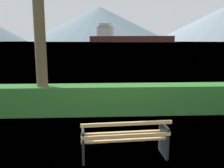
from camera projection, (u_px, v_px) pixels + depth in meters
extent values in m
plane|color=#4C6B33|center=(124.00, 157.00, 4.95)|extent=(1400.00, 1400.00, 0.00)
plane|color=#7A99A8|center=(100.00, 42.00, 307.12)|extent=(620.00, 620.00, 0.00)
cube|color=tan|center=(126.00, 140.00, 4.68)|extent=(1.76, 0.19, 0.04)
cube|color=tan|center=(124.00, 136.00, 4.87)|extent=(1.76, 0.19, 0.04)
cube|color=tan|center=(123.00, 133.00, 5.06)|extent=(1.76, 0.19, 0.04)
cube|color=tan|center=(127.00, 136.00, 4.59)|extent=(1.76, 0.17, 0.06)
cube|color=tan|center=(127.00, 124.00, 4.50)|extent=(1.76, 0.17, 0.06)
cube|color=#1E2328|center=(83.00, 144.00, 4.77)|extent=(0.09, 0.51, 0.68)
cube|color=#1E2328|center=(164.00, 140.00, 4.98)|extent=(0.09, 0.51, 0.68)
cube|color=#2D6B28|center=(115.00, 99.00, 7.84)|extent=(10.93, 0.79, 0.95)
cylinder|color=brown|center=(40.00, 29.00, 7.22)|extent=(0.34, 0.34, 5.47)
cube|color=#471E19|center=(131.00, 39.00, 313.51)|extent=(111.06, 44.65, 7.94)
cube|color=silver|center=(105.00, 31.00, 319.34)|extent=(22.94, 18.50, 12.70)
cube|color=silver|center=(105.00, 25.00, 317.82)|extent=(17.57, 18.33, 3.97)
cone|color=slate|center=(100.00, 24.00, 557.95)|extent=(329.70, 329.70, 80.26)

